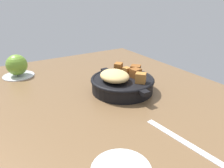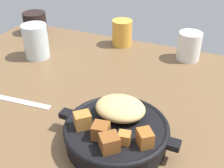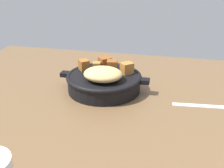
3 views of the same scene
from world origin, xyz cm
name	(u,v)px [view 3 (image 3 of 3)]	position (x,y,z in cm)	size (l,w,h in cm)	color
ground_plane	(119,110)	(0.00, 0.00, -1.20)	(111.40, 84.14, 2.40)	brown
cast_iron_skillet	(104,80)	(5.82, -8.01, 3.21)	(25.13, 20.87, 7.98)	black
butter_knife	(214,106)	(-23.34, -4.61, 0.18)	(20.40, 1.60, 0.36)	silver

